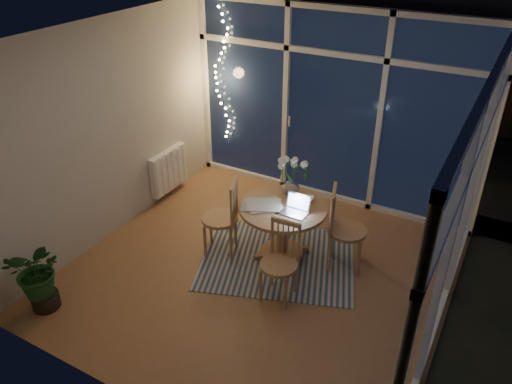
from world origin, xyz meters
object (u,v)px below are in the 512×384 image
chair_front (279,263)px  potted_plant (40,278)px  laptop (294,205)px  chair_right (347,229)px  chair_left (220,217)px  flower_vase (290,186)px  dining_table (282,231)px

chair_front → potted_plant: bearing=-150.4°
laptop → potted_plant: (-1.91, -1.89, -0.41)m
chair_right → laptop: (-0.54, -0.26, 0.29)m
chair_left → chair_front: size_ratio=1.09×
flower_vase → chair_left: bearing=-138.0°
chair_left → potted_plant: size_ratio=1.28×
flower_vase → chair_right: bearing=-7.5°
chair_left → chair_front: bearing=46.5°
chair_front → dining_table: bearing=110.4°
chair_front → flower_vase: bearing=106.6°
dining_table → chair_front: chair_front is taller
dining_table → chair_right: (0.71, 0.19, 0.16)m
chair_left → flower_vase: 0.89m
dining_table → laptop: bearing=-23.6°
chair_front → chair_left: bearing=154.8°
dining_table → potted_plant: bearing=-131.5°
dining_table → laptop: size_ratio=3.48×
chair_right → flower_vase: bearing=65.4°
laptop → chair_right: bearing=27.7°
dining_table → chair_right: size_ratio=1.00×
chair_left → laptop: chair_left is taller
chair_front → potted_plant: chair_front is taller
dining_table → laptop: laptop is taller
potted_plant → chair_front: bearing=32.6°
laptop → dining_table: bearing=158.4°
chair_right → potted_plant: 3.26m
chair_left → dining_table: bearing=91.0°
dining_table → chair_front: bearing=-66.6°
dining_table → chair_left: bearing=-157.8°
chair_front → potted_plant: size_ratio=1.17×
flower_vase → chair_front: bearing=-70.4°
chair_front → potted_plant: (-2.03, -1.30, -0.06)m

